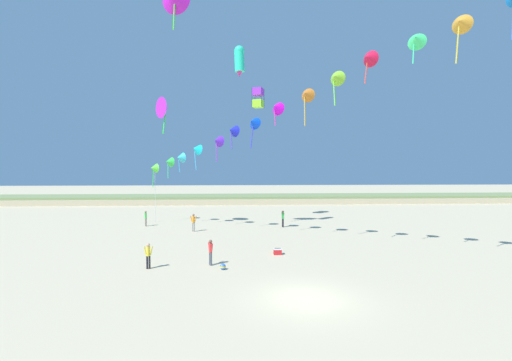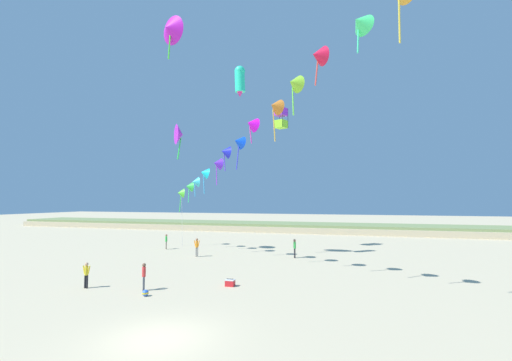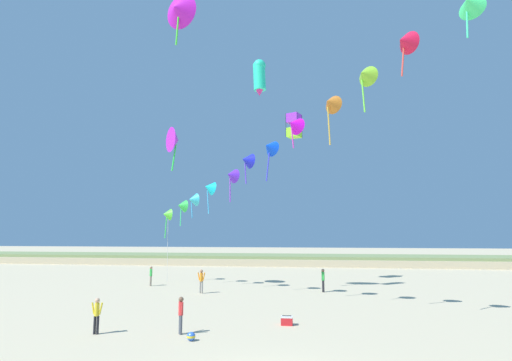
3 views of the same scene
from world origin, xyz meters
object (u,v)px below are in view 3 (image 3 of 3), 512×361
(large_kite_mid_trail, at_px, (259,76))
(large_kite_high_solo, at_px, (178,9))
(large_kite_low_lead, at_px, (294,126))
(beach_cooler, at_px, (287,321))
(person_mid_center, at_px, (201,280))
(person_near_left, at_px, (97,313))
(beach_ball, at_px, (191,336))
(person_far_left, at_px, (323,279))
(person_far_right, at_px, (181,312))
(person_near_right, at_px, (151,275))
(large_kite_outer_drift, at_px, (174,140))

(large_kite_mid_trail, distance_m, large_kite_high_solo, 7.66)
(large_kite_low_lead, distance_m, beach_cooler, 21.60)
(person_mid_center, bearing_deg, large_kite_mid_trail, -6.41)
(large_kite_low_lead, bearing_deg, person_near_left, -112.42)
(large_kite_high_solo, xyz_separation_m, beach_ball, (4.45, -9.39, -20.58))
(person_far_left, bearing_deg, person_far_right, -114.94)
(person_near_left, xyz_separation_m, large_kite_mid_trail, (5.69, 12.04, 15.64))
(beach_cooler, bearing_deg, person_near_right, 133.99)
(person_far_left, relative_size, large_kite_outer_drift, 0.46)
(large_kite_low_lead, bearing_deg, beach_ball, -99.82)
(person_mid_center, relative_size, large_kite_mid_trail, 0.60)
(person_near_right, distance_m, beach_ball, 18.79)
(person_mid_center, distance_m, large_kite_low_lead, 16.50)
(person_near_left, height_order, large_kite_mid_trail, large_kite_mid_trail)
(person_near_left, relative_size, beach_ball, 4.32)
(person_far_right, distance_m, large_kite_outer_drift, 18.88)
(large_kite_mid_trail, bearing_deg, beach_cooler, -73.90)
(large_kite_mid_trail, xyz_separation_m, beach_ball, (-1.15, -12.49, -16.37))
(person_near_left, bearing_deg, person_mid_center, 84.63)
(person_mid_center, height_order, large_kite_mid_trail, large_kite_mid_trail)
(person_far_left, bearing_deg, large_kite_high_solo, -150.91)
(person_mid_center, height_order, large_kite_low_lead, large_kite_low_lead)
(person_near_right, height_order, beach_cooler, person_near_right)
(large_kite_low_lead, distance_m, large_kite_mid_trail, 7.85)
(large_kite_low_lead, bearing_deg, large_kite_mid_trail, -107.35)
(person_near_left, height_order, person_far_right, person_far_right)
(large_kite_outer_drift, height_order, beach_ball, large_kite_outer_drift)
(person_near_left, xyz_separation_m, large_kite_outer_drift, (-1.95, 14.50, 11.42))
(large_kite_outer_drift, bearing_deg, beach_cooler, -48.22)
(person_near_left, height_order, large_kite_outer_drift, large_kite_outer_drift)
(person_far_right, relative_size, beach_cooler, 2.81)
(person_far_left, xyz_separation_m, large_kite_outer_drift, (-12.21, -0.11, 11.31))
(person_mid_center, bearing_deg, large_kite_high_solo, -106.90)
(person_far_right, distance_m, beach_ball, 1.49)
(person_near_right, height_order, large_kite_outer_drift, large_kite_outer_drift)
(large_kite_low_lead, height_order, beach_ball, large_kite_low_lead)
(person_mid_center, distance_m, large_kite_high_solo, 20.10)
(person_far_right, bearing_deg, person_mid_center, 101.97)
(large_kite_low_lead, bearing_deg, large_kite_high_solo, -127.30)
(beach_ball, bearing_deg, large_kite_high_solo, 115.34)
(person_far_left, bearing_deg, person_near_right, 174.15)
(person_mid_center, relative_size, beach_ball, 4.85)
(large_kite_low_lead, xyz_separation_m, large_kite_mid_trail, (-2.26, -7.22, 2.07))
(person_near_left, height_order, person_mid_center, person_mid_center)
(large_kite_low_lead, relative_size, large_kite_high_solo, 0.54)
(person_near_right, relative_size, beach_cooler, 2.84)
(person_far_right, distance_m, large_kite_mid_trail, 19.48)
(person_far_right, height_order, large_kite_outer_drift, large_kite_outer_drift)
(person_near_left, distance_m, large_kite_high_solo, 21.78)
(person_near_right, bearing_deg, large_kite_outer_drift, -34.07)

